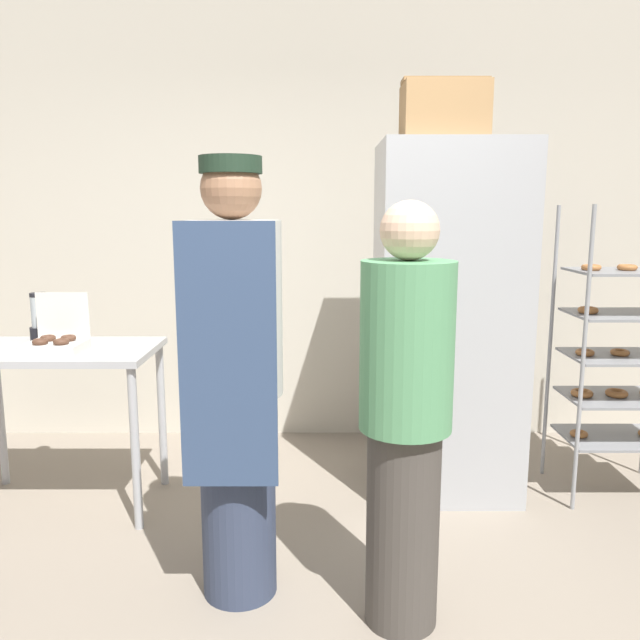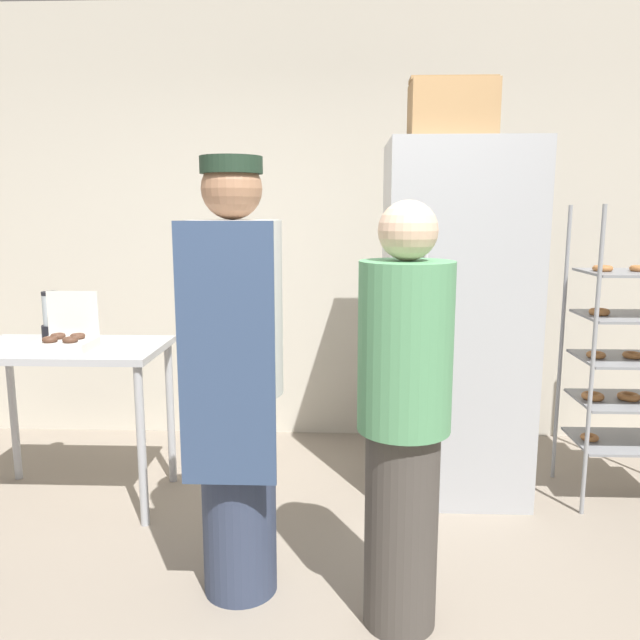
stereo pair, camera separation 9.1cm
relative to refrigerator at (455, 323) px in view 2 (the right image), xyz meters
The scene contains 9 objects.
back_wall 1.32m from the refrigerator, 130.27° to the left, with size 6.40×0.12×2.92m, color beige.
refrigerator is the anchor object (origin of this frame).
baking_rack 0.96m from the refrigerator, ahead, with size 0.62×0.48×1.60m.
prep_counter 2.10m from the refrigerator, behind, with size 1.01×0.60×0.87m.
donut_box 2.07m from the refrigerator, behind, with size 0.28×0.25×0.29m.
blender_pitcher 2.22m from the refrigerator, behind, with size 0.11×0.11×0.27m.
cardboard_storage_box 1.12m from the refrigerator, 130.47° to the right, with size 0.43×0.28×0.30m.
person_baker 1.45m from the refrigerator, 135.66° to the right, with size 0.37×0.39×1.77m.
person_customer 1.27m from the refrigerator, 108.09° to the right, with size 0.34×0.34×1.61m.
Camera 2 is at (0.18, -1.92, 1.57)m, focal length 35.00 mm.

